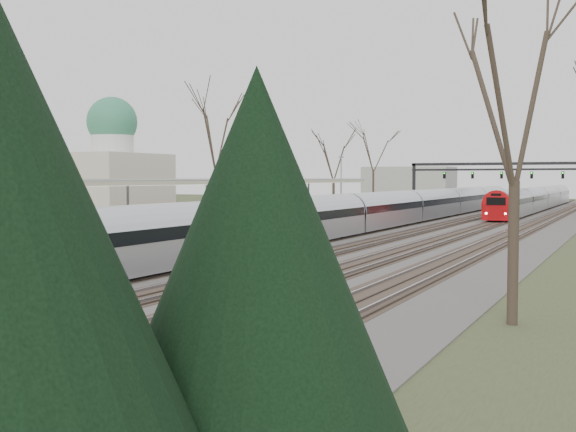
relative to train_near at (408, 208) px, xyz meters
name	(u,v)px	position (x,y,z in m)	size (l,w,h in m)	color
track_bed	(432,226)	(2.76, -2.20, -1.42)	(24.00, 160.00, 0.22)	#474442
platform	(234,231)	(-6.55, -19.70, -0.98)	(3.50, 69.00, 1.00)	#9E9B93
canopy	(198,181)	(-6.55, -24.22, 2.45)	(4.10, 50.00, 3.11)	slate
dome_building	(95,184)	(-19.21, -19.20, 2.24)	(10.00, 8.00, 10.30)	beige
signal_gantry	(496,172)	(2.79, 27.79, 3.43)	(21.00, 0.59, 6.08)	black
evergreen_clump	(60,284)	(14.42, -58.40, 1.79)	(5.90, 7.10, 6.50)	#2D231C
tree_west_far	(215,133)	(-14.50, -9.20, 6.54)	(5.50, 5.50, 11.33)	#2D231C
tree_east_near	(516,89)	(15.50, -42.20, 5.08)	(4.50, 4.50, 9.27)	#2D231C
train_near	(408,208)	(0.00, 0.00, 0.00)	(2.62, 90.21, 3.05)	#B2B5BD
train_far	(538,199)	(7.00, 33.81, 0.00)	(2.62, 60.21, 3.05)	#B2B5BD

